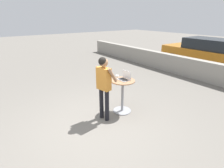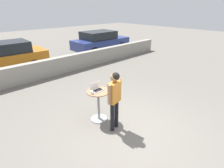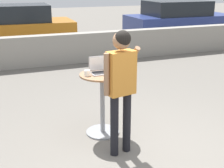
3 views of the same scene
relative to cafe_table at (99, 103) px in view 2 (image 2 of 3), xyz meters
name	(u,v)px [view 2 (image 2 of 3)]	position (x,y,z in m)	size (l,w,h in m)	color
ground_plane	(128,131)	(0.24, -0.98, -0.57)	(50.00, 50.00, 0.00)	slate
pavement_kerb	(43,69)	(0.24, 4.48, -0.15)	(17.04, 0.35, 0.84)	gray
cafe_table	(99,103)	(0.00, 0.00, 0.00)	(0.67, 0.67, 0.95)	gray
laptop	(97,89)	(0.00, 0.06, 0.44)	(0.32, 0.25, 0.24)	#B7BABF
coffee_mug	(92,92)	(-0.23, -0.01, 0.42)	(0.12, 0.09, 0.08)	white
standing_person	(115,95)	(0.03, -0.64, 0.49)	(0.51, 0.42, 1.69)	black
parked_car_near_street	(100,41)	(5.58, 6.61, 0.22)	(4.24, 2.01, 1.53)	navy
parked_car_further_down	(1,58)	(-1.00, 6.53, 0.21)	(4.48, 1.99, 1.54)	#B76B19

